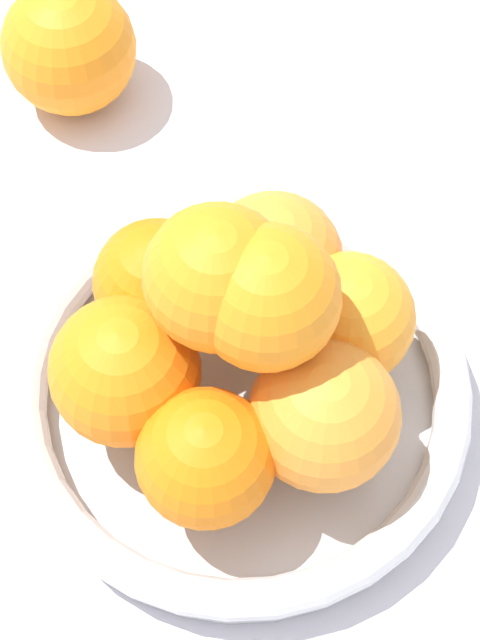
# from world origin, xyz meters

# --- Properties ---
(ground_plane) EXTENTS (4.00, 4.00, 0.00)m
(ground_plane) POSITION_xyz_m (0.00, 0.00, 0.00)
(ground_plane) COLOR silver
(fruit_bowl) EXTENTS (0.24, 0.24, 0.04)m
(fruit_bowl) POSITION_xyz_m (0.00, 0.00, 0.02)
(fruit_bowl) COLOR silver
(fruit_bowl) RESTS_ON ground_plane
(orange_pile) EXTENTS (0.18, 0.17, 0.12)m
(orange_pile) POSITION_xyz_m (0.00, 0.00, 0.08)
(orange_pile) COLOR orange
(orange_pile) RESTS_ON fruit_bowl
(stray_orange) EXTENTS (0.08, 0.08, 0.08)m
(stray_orange) POSITION_xyz_m (0.07, -0.23, 0.04)
(stray_orange) COLOR orange
(stray_orange) RESTS_ON ground_plane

